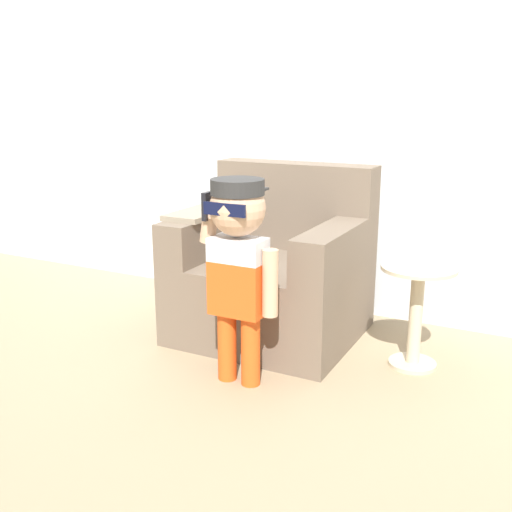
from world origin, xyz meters
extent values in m
plane|color=#998466|center=(0.00, 0.00, 0.00)|extent=(10.00, 10.00, 0.00)
cube|color=silver|center=(0.00, 0.60, 1.30)|extent=(10.00, 0.05, 2.60)
cube|color=#6B5B4C|center=(0.24, -0.01, 0.22)|extent=(0.97, 0.88, 0.45)
cube|color=#6B5B4C|center=(0.24, 0.33, 0.71)|extent=(0.97, 0.20, 0.51)
cube|color=#6B5B4C|center=(-0.16, -0.11, 0.57)|extent=(0.19, 0.68, 0.24)
cube|color=#6B5B4C|center=(0.63, -0.11, 0.57)|extent=(0.19, 0.68, 0.24)
cube|color=gray|center=(-0.16, -0.11, 0.70)|extent=(0.23, 0.48, 0.03)
cylinder|color=#E05119|center=(0.30, -0.62, 0.17)|extent=(0.09, 0.09, 0.35)
cylinder|color=#E05119|center=(0.43, -0.62, 0.17)|extent=(0.09, 0.09, 0.35)
cube|color=#E05119|center=(0.36, -0.62, 0.48)|extent=(0.26, 0.15, 0.26)
cube|color=silver|center=(0.36, -0.62, 0.66)|extent=(0.26, 0.15, 0.11)
sphere|color=tan|center=(0.36, -0.62, 0.86)|extent=(0.26, 0.26, 0.26)
cylinder|color=#2D2D2D|center=(0.36, -0.62, 0.95)|extent=(0.24, 0.24, 0.07)
cube|color=#2D2D2D|center=(0.36, -0.50, 0.93)|extent=(0.15, 0.12, 0.01)
cube|color=#0F1433|center=(0.36, -0.74, 0.87)|extent=(0.21, 0.01, 0.06)
cylinder|color=tan|center=(0.53, -0.62, 0.52)|extent=(0.07, 0.07, 0.31)
cylinder|color=tan|center=(0.21, -0.62, 0.77)|extent=(0.10, 0.07, 0.19)
cube|color=black|center=(0.21, -0.64, 0.86)|extent=(0.02, 0.07, 0.13)
cylinder|color=beige|center=(1.07, -0.05, 0.01)|extent=(0.24, 0.24, 0.02)
cylinder|color=beige|center=(1.07, -0.05, 0.26)|extent=(0.07, 0.07, 0.51)
cylinder|color=beige|center=(1.07, -0.05, 0.52)|extent=(0.37, 0.37, 0.02)
camera|label=1|loc=(1.65, -2.95, 1.34)|focal=42.00mm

